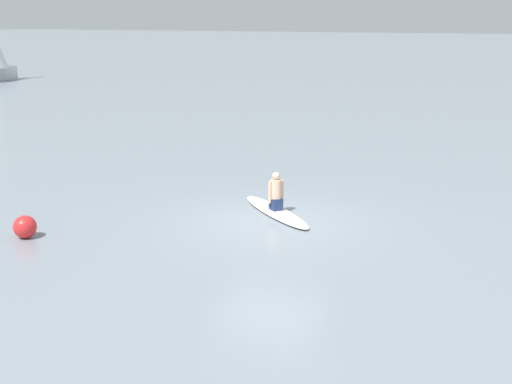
{
  "coord_description": "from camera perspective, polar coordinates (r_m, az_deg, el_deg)",
  "views": [
    {
      "loc": [
        6.65,
        -14.47,
        4.78
      ],
      "look_at": [
        -0.59,
        0.37,
        0.6
      ],
      "focal_mm": 48.68,
      "sensor_mm": 36.0,
      "label": 1
    }
  ],
  "objects": [
    {
      "name": "ground_plane",
      "position": [
        16.63,
        1.26,
        -2.5
      ],
      "size": [
        400.0,
        400.0,
        0.0
      ],
      "primitive_type": "plane",
      "color": "gray"
    },
    {
      "name": "surfboard",
      "position": [
        17.34,
        1.64,
        -1.62
      ],
      "size": [
        2.94,
        2.6,
        0.1
      ],
      "primitive_type": "ellipsoid",
      "rotation": [
        0.0,
        0.0,
        2.44
      ],
      "color": "silver",
      "rests_on": "ground"
    },
    {
      "name": "buoy_marker",
      "position": [
        16.22,
        -18.46,
        -2.73
      ],
      "size": [
        0.52,
        0.52,
        0.52
      ],
      "primitive_type": "sphere",
      "color": "red",
      "rests_on": "ground"
    },
    {
      "name": "person_paddler",
      "position": [
        17.21,
        1.65,
        -0.06
      ],
      "size": [
        0.41,
        0.4,
        0.96
      ],
      "rotation": [
        0.0,
        0.0,
        2.44
      ],
      "color": "navy",
      "rests_on": "surfboard"
    }
  ]
}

